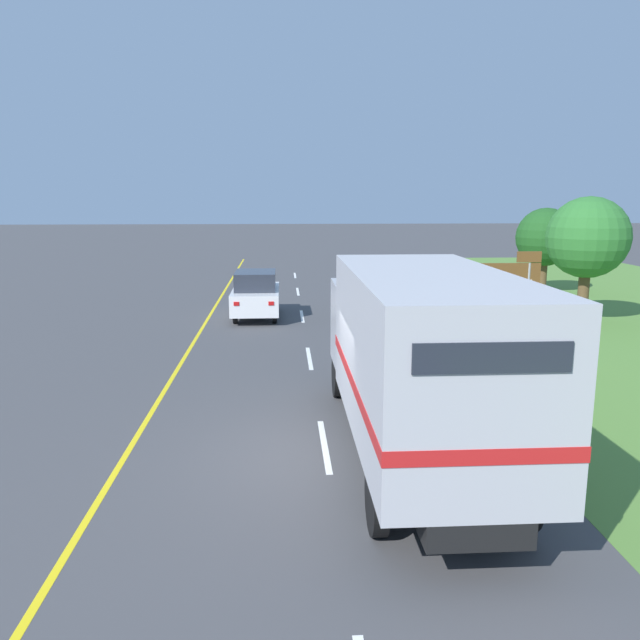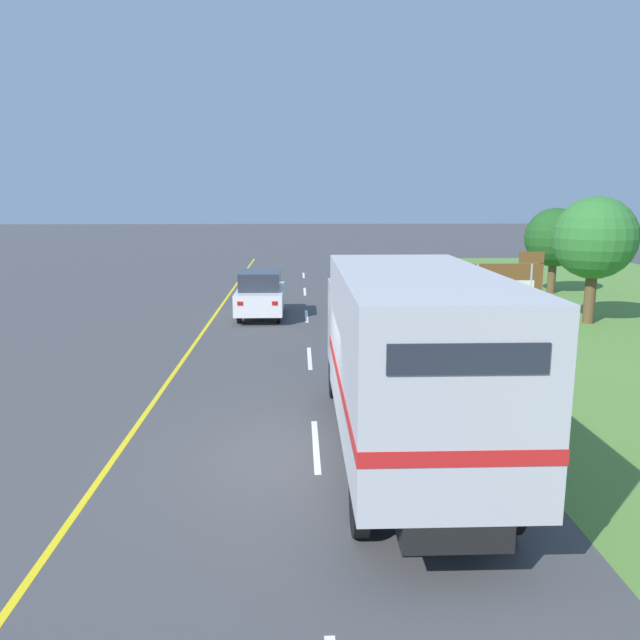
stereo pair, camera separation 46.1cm
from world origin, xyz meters
name	(u,v)px [view 1 (the left image)]	position (x,y,z in m)	size (l,w,h in m)	color
ground_plane	(326,455)	(0.00, 0.00, 0.00)	(200.00, 200.00, 0.00)	#444447
edge_line_yellow	(199,333)	(-3.70, 10.66, 0.00)	(0.12, 52.92, 0.01)	yellow
centre_dash_near	(324,445)	(0.00, 0.46, 0.00)	(0.12, 2.60, 0.01)	white
centre_dash_mid_a	(309,358)	(0.00, 7.06, 0.00)	(0.12, 2.60, 0.01)	white
centre_dash_mid_b	(302,316)	(0.00, 13.66, 0.00)	(0.12, 2.60, 0.01)	white
centre_dash_far	(298,292)	(0.00, 20.26, 0.00)	(0.12, 2.60, 0.01)	white
centre_dash_farthest	(295,275)	(0.00, 26.86, 0.00)	(0.12, 2.60, 0.01)	white
horse_trailer_truck	(417,354)	(1.57, -0.28, 1.97)	(2.47, 8.33, 3.51)	black
lead_car_white	(256,294)	(-1.82, 13.54, 0.93)	(1.80, 3.96, 1.84)	black
highway_sign	(503,287)	(5.78, 7.18, 2.06)	(2.28, 0.09, 3.11)	#9E9EA3
roadside_tree_near	(588,238)	(10.62, 11.92, 3.18)	(3.03, 3.03, 4.72)	brown
roadside_tree_mid	(545,237)	(12.20, 19.38, 2.72)	(2.85, 2.85, 4.17)	brown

